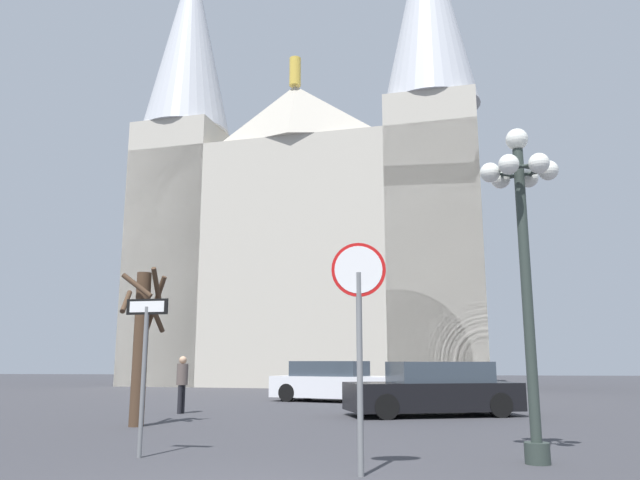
% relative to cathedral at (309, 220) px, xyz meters
% --- Properties ---
extents(cathedral, '(22.31, 12.80, 30.17)m').
position_rel_cathedral_xyz_m(cathedral, '(0.00, 0.00, 0.00)').
color(cathedral, '#BCB5A5').
rests_on(cathedral, ground).
extents(stop_sign, '(0.74, 0.10, 3.05)m').
position_rel_cathedral_xyz_m(stop_sign, '(4.92, -29.09, -8.05)').
color(stop_sign, slate).
rests_on(stop_sign, ground).
extents(one_way_arrow_sign, '(0.71, 0.09, 2.43)m').
position_rel_cathedral_xyz_m(one_way_arrow_sign, '(1.46, -27.96, -8.61)').
color(one_way_arrow_sign, slate).
rests_on(one_way_arrow_sign, ground).
extents(street_lamp, '(1.20, 1.08, 5.08)m').
position_rel_cathedral_xyz_m(street_lamp, '(7.38, -27.81, -6.78)').
color(street_lamp, '#2D3833').
rests_on(street_lamp, ground).
extents(bare_tree, '(1.08, 1.06, 3.60)m').
position_rel_cathedral_xyz_m(bare_tree, '(-0.47, -23.62, -8.25)').
color(bare_tree, '#473323').
rests_on(bare_tree, ground).
extents(parked_car_near_black, '(4.91, 3.17, 1.43)m').
position_rel_cathedral_xyz_m(parked_car_near_black, '(6.36, -19.98, -9.49)').
color(parked_car_near_black, black).
rests_on(parked_car_near_black, ground).
extents(parked_car_far_white, '(4.90, 3.17, 1.45)m').
position_rel_cathedral_xyz_m(parked_car_far_white, '(3.05, -14.35, -9.48)').
color(parked_car_far_white, silver).
rests_on(parked_car_far_white, ground).
extents(pedestrian_walking, '(0.32, 0.32, 1.59)m').
position_rel_cathedral_xyz_m(pedestrian_walking, '(-0.69, -20.13, -9.22)').
color(pedestrian_walking, black).
rests_on(pedestrian_walking, ground).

